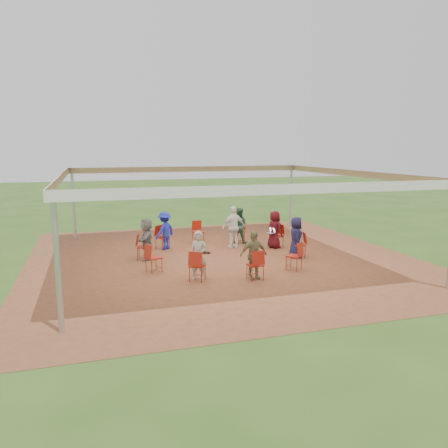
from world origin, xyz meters
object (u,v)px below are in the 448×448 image
object	(u,v)px
chair_1	(239,232)
person_seated_1	(239,226)
chair_3	(162,237)
standing_person	(234,227)
chair_4	(143,247)
chair_2	(198,232)
laptop	(271,231)
chair_7	(255,265)
person_seated_4	(199,256)
person_seated_6	(296,237)
person_seated_5	(253,255)
chair_8	(294,256)
person_seated_3	(147,239)
chair_9	(299,245)
cable_coil	(206,253)
chair_0	(277,236)
person_seated_0	(274,229)
chair_5	(154,258)
chair_6	(197,266)
person_seated_2	(165,231)

from	to	relation	value
chair_1	person_seated_1	distance (m)	0.30
chair_3	standing_person	xyz separation A→B (m)	(2.65, -0.66, 0.37)
chair_4	chair_2	bearing A→B (deg)	144.00
laptop	chair_7	bearing A→B (deg)	128.30
chair_4	person_seated_4	xyz separation A→B (m)	(1.27, -2.86, 0.28)
chair_1	person_seated_6	distance (m)	3.14
chair_2	person_seated_6	size ratio (longest dim) A/B	0.62
person_seated_5	chair_8	bearing A→B (deg)	14.02
person_seated_3	chair_3	bearing A→B (deg)	165.98
chair_9	chair_7	bearing A→B (deg)	144.00
chair_2	person_seated_1	size ratio (longest dim) A/B	0.62
chair_7	chair_9	world-z (taller)	same
chair_9	chair_2	bearing A→B (deg)	54.00
person_seated_3	cable_coil	world-z (taller)	person_seated_3
chair_7	cable_coil	distance (m)	3.64
chair_0	person_seated_4	bearing A→B (deg)	107.58
person_seated_0	chair_7	bearing A→B (deg)	126.94
chair_7	person_seated_3	size ratio (longest dim) A/B	0.62
chair_2	laptop	size ratio (longest dim) A/B	2.41
laptop	person_seated_4	bearing A→B (deg)	108.61
chair_1	chair_0	bearing A→B (deg)	162.00
person_seated_3	chair_7	bearing A→B (deg)	53.06
chair_5	chair_8	bearing A→B (deg)	54.00
chair_1	chair_4	distance (m)	4.40
chair_4	laptop	distance (m)	4.90
chair_8	person_seated_4	world-z (taller)	person_seated_4
chair_2	chair_8	bearing A→B (deg)	108.00
chair_1	chair_6	xyz separation A→B (m)	(-2.87, -4.61, 0.00)
chair_5	cable_coil	distance (m)	2.91
chair_6	person_seated_3	world-z (taller)	person_seated_3
chair_4	chair_9	distance (m)	5.43
person_seated_4	chair_5	bearing A→B (deg)	165.98
chair_7	person_seated_2	distance (m)	5.06
chair_4	person_seated_1	size ratio (longest dim) A/B	0.62
person_seated_4	person_seated_0	bearing A→B (deg)	72.00
chair_7	chair_9	bearing A→B (deg)	36.00
chair_1	chair_3	xyz separation A→B (m)	(-3.19, -0.23, 0.00)
chair_2	person_seated_2	bearing A→B (deg)	21.98
chair_3	chair_7	size ratio (longest dim) A/B	1.00
chair_4	standing_person	size ratio (longest dim) A/B	0.55
person_seated_4	cable_coil	xyz separation A→B (m)	(1.03, 3.07, -0.70)
person_seated_1	chair_2	bearing A→B (deg)	14.02
chair_2	person_seated_6	bearing A→B (deg)	125.06
person_seated_1	standing_person	world-z (taller)	standing_person
person_seated_3	person_seated_4	size ratio (longest dim) A/B	1.00
chair_1	person_seated_6	world-z (taller)	person_seated_6
chair_5	person_seated_4	bearing A→B (deg)	21.98
chair_1	cable_coil	bearing A→B (deg)	70.82
chair_6	person_seated_6	world-z (taller)	person_seated_6
chair_6	chair_7	bearing A→B (deg)	18.00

